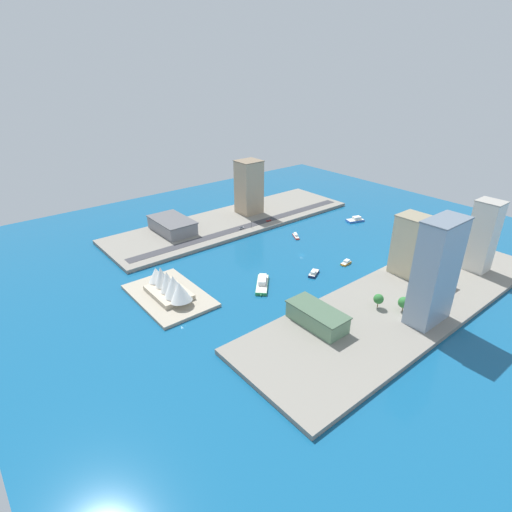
{
  "coord_description": "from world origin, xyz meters",
  "views": [
    {
      "loc": [
        -200.53,
        209.65,
        138.7
      ],
      "look_at": [
        14.57,
        34.54,
        4.17
      ],
      "focal_mm": 28.44,
      "sensor_mm": 36.0,
      "label": 1
    }
  ],
  "objects": [
    {
      "name": "sedan_silver",
      "position": [
        67.89,
        7.93,
        3.81
      ],
      "size": [
        1.98,
        4.97,
        1.59
      ],
      "color": "black",
      "rests_on": "road_strip"
    },
    {
      "name": "opera_landmark",
      "position": [
        7.26,
        111.28,
        9.94
      ],
      "size": [
        45.91,
        20.82,
        17.43
      ],
      "color": "#BCAD93",
      "rests_on": "peninsula_point"
    },
    {
      "name": "peninsula_point",
      "position": [
        9.48,
        111.28,
        1.0
      ],
      "size": [
        61.48,
        39.5,
        2.0
      ],
      "primitive_type": "cube",
      "color": "#A89E89",
      "rests_on": "ground_plane"
    },
    {
      "name": "park_tree_cluster",
      "position": [
        -92.6,
        16.01,
        8.9
      ],
      "size": [
        18.14,
        15.07,
        9.36
      ],
      "color": "brown",
      "rests_on": "quay_west"
    },
    {
      "name": "traffic_light_waterfront",
      "position": [
        64.1,
        -0.67,
        7.22
      ],
      "size": [
        0.36,
        0.36,
        6.5
      ],
      "color": "black",
      "rests_on": "quay_east"
    },
    {
      "name": "tower_tall_glass",
      "position": [
        -110.91,
        9.54,
        33.89
      ],
      "size": [
        15.16,
        28.24,
        61.97
      ],
      "color": "#8C9EB2",
      "rests_on": "quay_west"
    },
    {
      "name": "terminal_long_green",
      "position": [
        -74.43,
        62.5,
        8.15
      ],
      "size": [
        36.09,
        16.55,
        10.49
      ],
      "color": "slate",
      "rests_on": "quay_west"
    },
    {
      "name": "water_taxi_orange",
      "position": [
        -32.24,
        -14.95,
        1.15
      ],
      "size": [
        5.23,
        10.59,
        3.01
      ],
      "color": "orange",
      "rests_on": "ground_plane"
    },
    {
      "name": "road_strip",
      "position": [
        70.06,
        0.0,
        2.95
      ],
      "size": [
        9.44,
        228.0,
        0.15
      ],
      "primitive_type": "cube",
      "color": "#38383D",
      "rests_on": "quay_east"
    },
    {
      "name": "warehouse_low_gray",
      "position": [
        102.04,
        57.9,
        8.57
      ],
      "size": [
        44.85,
        27.06,
        11.31
      ],
      "color": "gray",
      "rests_on": "quay_east"
    },
    {
      "name": "quay_east",
      "position": [
        91.21,
        0.0,
        1.44
      ],
      "size": [
        70.0,
        240.0,
        2.88
      ],
      "primitive_type": "cube",
      "color": "gray",
      "rests_on": "ground_plane"
    },
    {
      "name": "quay_west",
      "position": [
        -91.21,
        0.0,
        1.44
      ],
      "size": [
        70.0,
        240.0,
        2.88
      ],
      "primitive_type": "cube",
      "color": "gray",
      "rests_on": "ground_plane"
    },
    {
      "name": "barge_flat_brown",
      "position": [
        -43.22,
        -86.92,
        1.11
      ],
      "size": [
        16.58,
        22.53,
        3.03
      ],
      "color": "brown",
      "rests_on": "ground_plane"
    },
    {
      "name": "catamaran_blue",
      "position": [
        20.54,
        -92.59,
        1.57
      ],
      "size": [
        12.74,
        18.07,
        4.48
      ],
      "color": "blue",
      "rests_on": "ground_plane"
    },
    {
      "name": "apartment_midrise_tan",
      "position": [
        98.1,
        -24.67,
        28.44
      ],
      "size": [
        20.51,
        22.24,
        51.05
      ],
      "color": "tan",
      "rests_on": "quay_east"
    },
    {
      "name": "patrol_launch_navy",
      "position": [
        -28.67,
        16.44,
        1.28
      ],
      "size": [
        9.72,
        13.36,
        3.67
      ],
      "color": "#1E284C",
      "rests_on": "ground_plane"
    },
    {
      "name": "office_block_beige",
      "position": [
        -71.28,
        -32.53,
        24.23
      ],
      "size": [
        20.73,
        19.02,
        42.64
      ],
      "color": "#C6B793",
      "rests_on": "quay_west"
    },
    {
      "name": "pickup_red",
      "position": [
        67.01,
        -23.24,
        3.77
      ],
      "size": [
        2.02,
        4.67,
        1.48
      ],
      "color": "black",
      "rests_on": "road_strip"
    },
    {
      "name": "hotel_broad_white",
      "position": [
        -99.18,
        -76.2,
        28.42
      ],
      "size": [
        16.81,
        15.35,
        51.02
      ],
      "color": "silver",
      "rests_on": "quay_west"
    },
    {
      "name": "ground_plane",
      "position": [
        0.0,
        0.0,
        0.0
      ],
      "size": [
        440.0,
        440.0,
        0.0
      ],
      "primitive_type": "plane",
      "color": "#145684"
    },
    {
      "name": "ferry_green_doubledeck",
      "position": [
        -17.45,
        55.11,
        1.88
      ],
      "size": [
        23.77,
        23.18,
        5.22
      ],
      "color": "#2D8C4C",
      "rests_on": "ground_plane"
    },
    {
      "name": "tugboat_red",
      "position": [
        28.57,
        -21.48,
        1.15
      ],
      "size": [
        12.48,
        8.75,
        3.16
      ],
      "color": "red",
      "rests_on": "ground_plane"
    }
  ]
}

